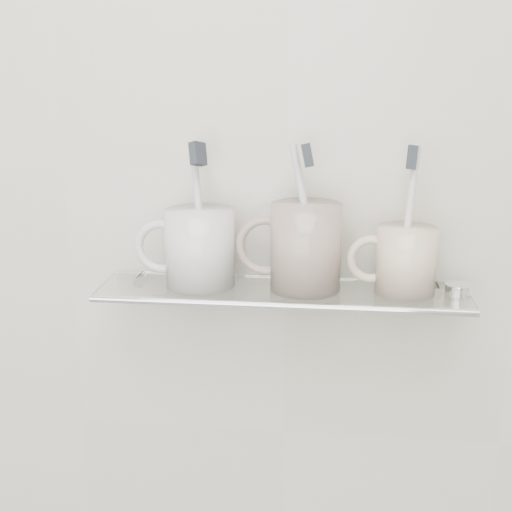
# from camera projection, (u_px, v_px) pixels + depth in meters

# --- Properties ---
(wall_back) EXTENTS (2.50, 0.00, 2.50)m
(wall_back) POSITION_uv_depth(u_px,v_px,m) (287.00, 172.00, 0.98)
(wall_back) COLOR beige
(wall_back) RESTS_ON ground
(shelf_glass) EXTENTS (0.50, 0.12, 0.01)m
(shelf_glass) POSITION_uv_depth(u_px,v_px,m) (282.00, 292.00, 0.97)
(shelf_glass) COLOR silver
(shelf_glass) RESTS_ON wall_back
(shelf_rail) EXTENTS (0.50, 0.01, 0.01)m
(shelf_rail) POSITION_uv_depth(u_px,v_px,m) (279.00, 306.00, 0.91)
(shelf_rail) COLOR silver
(shelf_rail) RESTS_ON shelf_glass
(bracket_left) EXTENTS (0.02, 0.03, 0.02)m
(bracket_left) POSITION_uv_depth(u_px,v_px,m) (141.00, 284.00, 1.04)
(bracket_left) COLOR silver
(bracket_left) RESTS_ON wall_back
(bracket_right) EXTENTS (0.02, 0.03, 0.02)m
(bracket_right) POSITION_uv_depth(u_px,v_px,m) (435.00, 294.00, 0.99)
(bracket_right) COLOR silver
(bracket_right) RESTS_ON wall_back
(mug_left) EXTENTS (0.12, 0.12, 0.11)m
(mug_left) POSITION_uv_depth(u_px,v_px,m) (200.00, 248.00, 0.97)
(mug_left) COLOR silver
(mug_left) RESTS_ON shelf_glass
(mug_left_handle) EXTENTS (0.08, 0.01, 0.08)m
(mug_left_handle) POSITION_uv_depth(u_px,v_px,m) (162.00, 247.00, 0.97)
(mug_left_handle) COLOR silver
(mug_left_handle) RESTS_ON mug_left
(toothbrush_left) EXTENTS (0.04, 0.07, 0.18)m
(toothbrush_left) POSITION_uv_depth(u_px,v_px,m) (199.00, 213.00, 0.96)
(toothbrush_left) COLOR #B3B5BC
(toothbrush_left) RESTS_ON mug_left
(bristles_left) EXTENTS (0.03, 0.03, 0.04)m
(bristles_left) POSITION_uv_depth(u_px,v_px,m) (198.00, 154.00, 0.93)
(bristles_left) COLOR #23282E
(bristles_left) RESTS_ON toothbrush_left
(mug_center) EXTENTS (0.12, 0.12, 0.12)m
(mug_center) POSITION_uv_depth(u_px,v_px,m) (306.00, 247.00, 0.95)
(mug_center) COLOR beige
(mug_center) RESTS_ON shelf_glass
(mug_center_handle) EXTENTS (0.08, 0.01, 0.08)m
(mug_center_handle) POSITION_uv_depth(u_px,v_px,m) (266.00, 246.00, 0.96)
(mug_center_handle) COLOR beige
(mug_center_handle) RESTS_ON mug_center
(toothbrush_center) EXTENTS (0.05, 0.04, 0.19)m
(toothbrush_center) POSITION_uv_depth(u_px,v_px,m) (306.00, 216.00, 0.94)
(toothbrush_center) COLOR silver
(toothbrush_center) RESTS_ON mug_center
(bristles_center) EXTENTS (0.02, 0.03, 0.03)m
(bristles_center) POSITION_uv_depth(u_px,v_px,m) (308.00, 155.00, 0.92)
(bristles_center) COLOR #23282E
(bristles_center) RESTS_ON toothbrush_center
(mug_right) EXTENTS (0.09, 0.09, 0.09)m
(mug_right) POSITION_uv_depth(u_px,v_px,m) (406.00, 260.00, 0.94)
(mug_right) COLOR beige
(mug_right) RESTS_ON shelf_glass
(mug_right_handle) EXTENTS (0.07, 0.01, 0.07)m
(mug_right_handle) POSITION_uv_depth(u_px,v_px,m) (371.00, 259.00, 0.95)
(mug_right_handle) COLOR beige
(mug_right_handle) RESTS_ON mug_right
(toothbrush_right) EXTENTS (0.02, 0.02, 0.19)m
(toothbrush_right) POSITION_uv_depth(u_px,v_px,m) (408.00, 219.00, 0.93)
(toothbrush_right) COLOR silver
(toothbrush_right) RESTS_ON mug_right
(bristles_right) EXTENTS (0.02, 0.02, 0.03)m
(bristles_right) POSITION_uv_depth(u_px,v_px,m) (412.00, 157.00, 0.90)
(bristles_right) COLOR #23282E
(bristles_right) RESTS_ON toothbrush_right
(chrome_cap) EXTENTS (0.03, 0.03, 0.01)m
(chrome_cap) POSITION_uv_depth(u_px,v_px,m) (458.00, 289.00, 0.94)
(chrome_cap) COLOR silver
(chrome_cap) RESTS_ON shelf_glass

